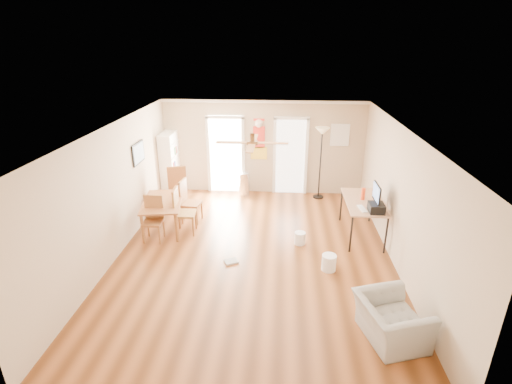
# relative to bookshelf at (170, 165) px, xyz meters

# --- Properties ---
(floor) EXTENTS (7.00, 7.00, 0.00)m
(floor) POSITION_rel_bookshelf_xyz_m (2.55, -3.10, -0.88)
(floor) COLOR brown
(floor) RESTS_ON ground
(ceiling) EXTENTS (5.50, 7.00, 0.00)m
(ceiling) POSITION_rel_bookshelf_xyz_m (2.55, -3.10, 1.72)
(ceiling) COLOR silver
(ceiling) RESTS_ON floor
(wall_back) EXTENTS (5.50, 0.04, 2.60)m
(wall_back) POSITION_rel_bookshelf_xyz_m (2.55, 0.40, 0.42)
(wall_back) COLOR beige
(wall_back) RESTS_ON floor
(wall_front) EXTENTS (5.50, 0.04, 2.60)m
(wall_front) POSITION_rel_bookshelf_xyz_m (2.55, -6.60, 0.42)
(wall_front) COLOR beige
(wall_front) RESTS_ON floor
(wall_left) EXTENTS (0.04, 7.00, 2.60)m
(wall_left) POSITION_rel_bookshelf_xyz_m (-0.20, -3.10, 0.42)
(wall_left) COLOR beige
(wall_left) RESTS_ON floor
(wall_right) EXTENTS (0.04, 7.00, 2.60)m
(wall_right) POSITION_rel_bookshelf_xyz_m (5.30, -3.10, 0.42)
(wall_right) COLOR beige
(wall_right) RESTS_ON floor
(crown_molding) EXTENTS (5.50, 7.00, 0.08)m
(crown_molding) POSITION_rel_bookshelf_xyz_m (2.55, -3.10, 1.68)
(crown_molding) COLOR white
(crown_molding) RESTS_ON wall_back
(kitchen_doorway) EXTENTS (0.90, 0.10, 2.10)m
(kitchen_doorway) POSITION_rel_bookshelf_xyz_m (1.50, 0.38, 0.17)
(kitchen_doorway) COLOR white
(kitchen_doorway) RESTS_ON wall_back
(bathroom_doorway) EXTENTS (0.80, 0.10, 2.10)m
(bathroom_doorway) POSITION_rel_bookshelf_xyz_m (3.30, 0.38, 0.17)
(bathroom_doorway) COLOR white
(bathroom_doorway) RESTS_ON wall_back
(wall_decal) EXTENTS (0.46, 0.03, 1.10)m
(wall_decal) POSITION_rel_bookshelf_xyz_m (2.43, 0.38, 0.67)
(wall_decal) COLOR red
(wall_decal) RESTS_ON wall_back
(ac_grille) EXTENTS (0.50, 0.04, 0.60)m
(ac_grille) POSITION_rel_bookshelf_xyz_m (4.60, 0.37, 0.82)
(ac_grille) COLOR white
(ac_grille) RESTS_ON wall_back
(framed_poster) EXTENTS (0.04, 0.66, 0.48)m
(framed_poster) POSITION_rel_bookshelf_xyz_m (-0.17, -1.70, 0.82)
(framed_poster) COLOR black
(framed_poster) RESTS_ON wall_left
(ceiling_fan) EXTENTS (1.24, 1.24, 0.20)m
(ceiling_fan) POSITION_rel_bookshelf_xyz_m (2.55, -3.40, 1.55)
(ceiling_fan) COLOR #593819
(ceiling_fan) RESTS_ON ceiling
(bookshelf) EXTENTS (0.50, 0.85, 1.76)m
(bookshelf) POSITION_rel_bookshelf_xyz_m (0.00, 0.00, 0.00)
(bookshelf) COLOR white
(bookshelf) RESTS_ON floor
(dining_table) EXTENTS (1.04, 1.51, 0.70)m
(dining_table) POSITION_rel_bookshelf_xyz_m (0.40, -2.07, -0.53)
(dining_table) COLOR #9A5D31
(dining_table) RESTS_ON floor
(dining_chair_right_a) EXTENTS (0.47, 0.47, 1.03)m
(dining_chair_right_a) POSITION_rel_bookshelf_xyz_m (0.95, -1.64, -0.37)
(dining_chair_right_a) COLOR brown
(dining_chair_right_a) RESTS_ON floor
(dining_chair_right_b) EXTENTS (0.46, 0.46, 1.06)m
(dining_chair_right_b) POSITION_rel_bookshelf_xyz_m (0.95, -2.23, -0.35)
(dining_chair_right_b) COLOR #A57735
(dining_chair_right_b) RESTS_ON floor
(dining_chair_near) EXTENTS (0.41, 0.41, 0.98)m
(dining_chair_near) POSITION_rel_bookshelf_xyz_m (0.34, -2.63, -0.39)
(dining_chair_near) COLOR #955D30
(dining_chair_near) RESTS_ON floor
(dining_chair_far) EXTENTS (0.59, 0.59, 1.14)m
(dining_chair_far) POSITION_rel_bookshelf_xyz_m (0.38, -0.74, -0.31)
(dining_chair_far) COLOR brown
(dining_chair_far) RESTS_ON floor
(trash_can) EXTENTS (0.33, 0.33, 0.66)m
(trash_can) POSITION_rel_bookshelf_xyz_m (2.03, 0.11, -0.55)
(trash_can) COLOR silver
(trash_can) RESTS_ON floor
(torchiere_lamp) EXTENTS (0.39, 0.39, 1.96)m
(torchiere_lamp) POSITION_rel_bookshelf_xyz_m (4.10, 0.07, 0.10)
(torchiere_lamp) COLOR black
(torchiere_lamp) RESTS_ON floor
(computer_desk) EXTENTS (0.78, 1.56, 0.83)m
(computer_desk) POSITION_rel_bookshelf_xyz_m (4.86, -2.08, -0.47)
(computer_desk) COLOR tan
(computer_desk) RESTS_ON floor
(imac) EXTENTS (0.11, 0.57, 0.53)m
(imac) POSITION_rel_bookshelf_xyz_m (5.02, -2.44, 0.21)
(imac) COLOR black
(imac) RESTS_ON computer_desk
(keyboard) EXTENTS (0.17, 0.38, 0.01)m
(keyboard) POSITION_rel_bookshelf_xyz_m (4.75, -2.50, -0.04)
(keyboard) COLOR silver
(keyboard) RESTS_ON computer_desk
(printer) EXTENTS (0.30, 0.35, 0.18)m
(printer) POSITION_rel_bookshelf_xyz_m (5.00, -2.62, 0.04)
(printer) COLOR black
(printer) RESTS_ON computer_desk
(orange_bottle) EXTENTS (0.11, 0.11, 0.26)m
(orange_bottle) POSITION_rel_bookshelf_xyz_m (4.85, -2.00, 0.08)
(orange_bottle) COLOR #FB4616
(orange_bottle) RESTS_ON computer_desk
(wastebasket_a) EXTENTS (0.28, 0.28, 0.27)m
(wastebasket_a) POSITION_rel_bookshelf_xyz_m (3.50, -2.56, -0.75)
(wastebasket_a) COLOR white
(wastebasket_a) RESTS_ON floor
(wastebasket_b) EXTENTS (0.30, 0.30, 0.32)m
(wastebasket_b) POSITION_rel_bookshelf_xyz_m (4.01, -3.52, -0.72)
(wastebasket_b) COLOR white
(wastebasket_b) RESTS_ON floor
(floor_cloth) EXTENTS (0.32, 0.29, 0.04)m
(floor_cloth) POSITION_rel_bookshelf_xyz_m (2.13, -3.40, -0.86)
(floor_cloth) COLOR #A5A5A0
(floor_cloth) RESTS_ON floor
(armchair) EXTENTS (1.09, 1.17, 0.63)m
(armchair) POSITION_rel_bookshelf_xyz_m (4.70, -5.26, -0.57)
(armchair) COLOR #9E9F99
(armchair) RESTS_ON floor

